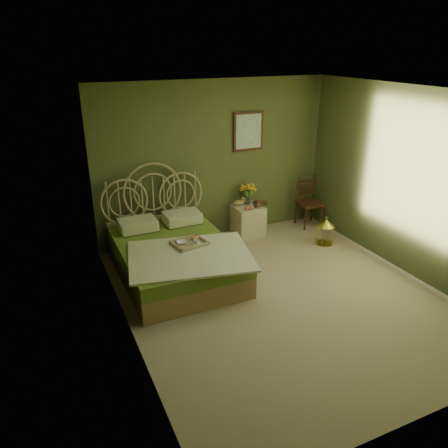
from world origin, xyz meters
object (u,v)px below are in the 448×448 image
chair (307,198)px  birdcage (325,232)px  nightstand (248,216)px  bed (175,255)px

chair → birdcage: 0.92m
nightstand → birdcage: (0.99, -0.88, -0.14)m
nightstand → chair: bearing=-1.1°
nightstand → chair: (1.20, -0.02, 0.15)m
nightstand → chair: 1.21m
bed → chair: bed is taller
nightstand → birdcage: 1.33m
chair → bed: bearing=-160.3°
bed → nightstand: bearing=27.3°
chair → birdcage: size_ratio=2.07×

